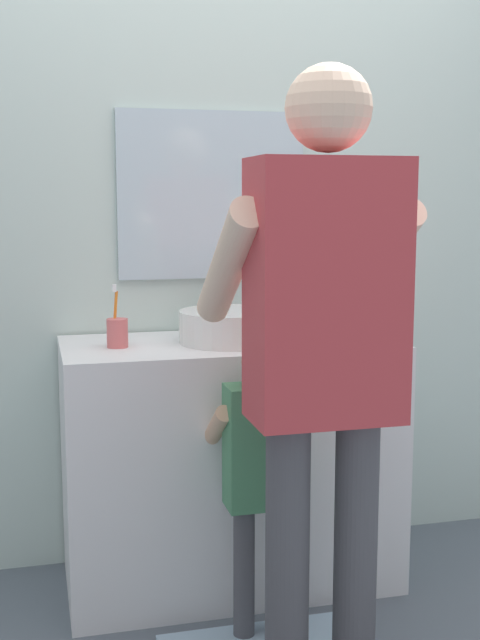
# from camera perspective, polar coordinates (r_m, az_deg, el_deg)

# --- Properties ---
(ground_plane) EXTENTS (14.00, 14.00, 0.00)m
(ground_plane) POSITION_cam_1_polar(r_m,az_deg,el_deg) (2.83, 0.80, -20.16)
(ground_plane) COLOR slate
(back_wall) EXTENTS (4.40, 0.10, 2.70)m
(back_wall) POSITION_cam_1_polar(r_m,az_deg,el_deg) (3.08, -2.19, 8.40)
(back_wall) COLOR silver
(back_wall) RESTS_ON ground
(vanity_cabinet) EXTENTS (1.14, 0.54, 0.87)m
(vanity_cabinet) POSITION_cam_1_polar(r_m,az_deg,el_deg) (2.92, -0.74, -9.91)
(vanity_cabinet) COLOR white
(vanity_cabinet) RESTS_ON ground
(sink_basin) EXTENTS (0.35, 0.35, 0.11)m
(sink_basin) POSITION_cam_1_polar(r_m,az_deg,el_deg) (2.78, -0.66, -0.41)
(sink_basin) COLOR silver
(sink_basin) RESTS_ON vanity_cabinet
(faucet) EXTENTS (0.18, 0.14, 0.18)m
(faucet) POSITION_cam_1_polar(r_m,az_deg,el_deg) (2.99, -1.63, 0.66)
(faucet) COLOR #B7BABF
(faucet) RESTS_ON vanity_cabinet
(toothbrush_cup) EXTENTS (0.07, 0.07, 0.21)m
(toothbrush_cup) POSITION_cam_1_polar(r_m,az_deg,el_deg) (2.73, -8.54, -0.83)
(toothbrush_cup) COLOR #D86666
(toothbrush_cup) RESTS_ON vanity_cabinet
(soap_bottle) EXTENTS (0.06, 0.06, 0.17)m
(soap_bottle) POSITION_cam_1_polar(r_m,az_deg,el_deg) (2.87, 5.64, 0.01)
(soap_bottle) COLOR #66B2D1
(soap_bottle) RESTS_ON vanity_cabinet
(child_toddler) EXTENTS (0.29, 0.29, 0.94)m
(child_toddler) POSITION_cam_1_polar(r_m,az_deg,el_deg) (2.51, 1.44, -9.96)
(child_toddler) COLOR #47474C
(child_toddler) RESTS_ON ground
(adult_parent) EXTENTS (0.52, 0.55, 1.69)m
(adult_parent) POSITION_cam_1_polar(r_m,az_deg,el_deg) (2.14, 5.80, -0.76)
(adult_parent) COLOR #47474C
(adult_parent) RESTS_ON ground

